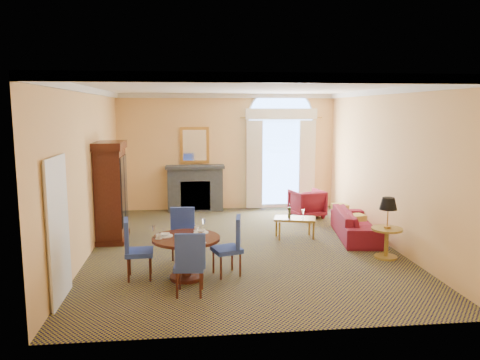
{
  "coord_description": "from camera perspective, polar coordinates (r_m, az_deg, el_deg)",
  "views": [
    {
      "loc": [
        -1.08,
        -9.19,
        2.78
      ],
      "look_at": [
        0.0,
        0.5,
        1.3
      ],
      "focal_mm": 35.0,
      "sensor_mm": 36.0,
      "label": 1
    }
  ],
  "objects": [
    {
      "name": "dining_chair_south",
      "position": [
        7.06,
        -6.13,
        -9.67
      ],
      "size": [
        0.48,
        0.49,
        0.99
      ],
      "rotation": [
        0.0,
        0.0,
        -0.1
      ],
      "color": "navy",
      "rests_on": "ground"
    },
    {
      "name": "coffee_table",
      "position": [
        10.25,
        6.69,
        -4.77
      ],
      "size": [
        0.98,
        0.7,
        0.75
      ],
      "rotation": [
        0.0,
        0.0,
        -0.27
      ],
      "color": "olive",
      "rests_on": "ground"
    },
    {
      "name": "armoire",
      "position": [
        10.28,
        -15.45,
        -1.56
      ],
      "size": [
        0.61,
        1.07,
        2.11
      ],
      "color": "#33130B",
      "rests_on": "ground"
    },
    {
      "name": "dining_chair_east",
      "position": [
        7.93,
        -0.96,
        -7.58
      ],
      "size": [
        0.56,
        0.56,
        0.99
      ],
      "rotation": [
        0.0,
        0.0,
        1.88
      ],
      "color": "navy",
      "rests_on": "ground"
    },
    {
      "name": "sofa",
      "position": [
        10.55,
        14.02,
        -5.23
      ],
      "size": [
        1.09,
        2.15,
        0.6
      ],
      "primitive_type": "imported",
      "rotation": [
        0.0,
        0.0,
        1.43
      ],
      "color": "maroon",
      "rests_on": "ground"
    },
    {
      "name": "dining_chair_north",
      "position": [
        8.66,
        -6.95,
        -6.24
      ],
      "size": [
        0.52,
        0.52,
        0.99
      ],
      "rotation": [
        0.0,
        0.0,
        3.34
      ],
      "color": "navy",
      "rests_on": "ground"
    },
    {
      "name": "armchair",
      "position": [
        12.27,
        8.17,
        -2.83
      ],
      "size": [
        0.93,
        0.95,
        0.72
      ],
      "primitive_type": "imported",
      "rotation": [
        0.0,
        0.0,
        3.38
      ],
      "color": "maroon",
      "rests_on": "ground"
    },
    {
      "name": "dining_chair_west",
      "position": [
        7.95,
        -12.89,
        -7.75
      ],
      "size": [
        0.49,
        0.48,
        0.99
      ],
      "rotation": [
        0.0,
        0.0,
        -1.52
      ],
      "color": "navy",
      "rests_on": "ground"
    },
    {
      "name": "dining_table",
      "position": [
        7.81,
        -6.57,
        -8.23
      ],
      "size": [
        1.12,
        1.12,
        0.91
      ],
      "color": "#33130B",
      "rests_on": "ground"
    },
    {
      "name": "room_envelope",
      "position": [
        9.91,
        -0.25,
        7.07
      ],
      "size": [
        6.04,
        7.52,
        3.45
      ],
      "color": "#FFC779",
      "rests_on": "ground"
    },
    {
      "name": "ground",
      "position": [
        9.66,
        0.33,
        -8.09
      ],
      "size": [
        7.5,
        7.5,
        0.0
      ],
      "primitive_type": "plane",
      "color": "#141137",
      "rests_on": "ground"
    },
    {
      "name": "side_table",
      "position": [
        9.17,
        17.53,
        -4.76
      ],
      "size": [
        0.58,
        0.58,
        1.14
      ],
      "color": "olive",
      "rests_on": "ground"
    }
  ]
}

